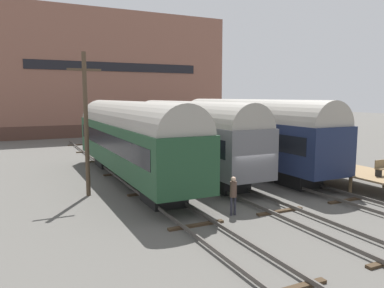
{
  "coord_description": "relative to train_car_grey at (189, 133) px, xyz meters",
  "views": [
    {
      "loc": [
        -11.39,
        -16.83,
        5.52
      ],
      "look_at": [
        0.0,
        6.72,
        2.2
      ],
      "focal_mm": 35.0,
      "sensor_mm": 36.0,
      "label": 1
    }
  ],
  "objects": [
    {
      "name": "utility_pole",
      "position": [
        -7.71,
        -3.01,
        1.16
      ],
      "size": [
        1.8,
        0.24,
        7.92
      ],
      "color": "#473828",
      "rests_on": "ground"
    },
    {
      "name": "person_worker",
      "position": [
        -2.27,
        -9.55,
        -1.84
      ],
      "size": [
        0.32,
        0.32,
        1.84
      ],
      "color": "#282833",
      "rests_on": "ground"
    },
    {
      "name": "warehouse_building",
      "position": [
        2.1,
        33.92,
        5.75
      ],
      "size": [
        33.74,
        12.19,
        17.42
      ],
      "color": "#4F342A",
      "rests_on": "ground"
    },
    {
      "name": "track_right",
      "position": [
        4.5,
        -7.16,
        -2.82
      ],
      "size": [
        2.6,
        60.0,
        0.26
      ],
      "color": "#4C4742",
      "rests_on": "ground"
    },
    {
      "name": "track_middle",
      "position": [
        0.0,
        -7.16,
        -2.82
      ],
      "size": [
        2.6,
        60.0,
        0.26
      ],
      "color": "#4C4742",
      "rests_on": "ground"
    },
    {
      "name": "track_left",
      "position": [
        -4.5,
        -7.16,
        -2.82
      ],
      "size": [
        2.6,
        60.0,
        0.26
      ],
      "color": "#4C4742",
      "rests_on": "ground"
    },
    {
      "name": "train_car_green",
      "position": [
        -4.5,
        -0.45,
        0.01
      ],
      "size": [
        3.11,
        18.09,
        5.24
      ],
      "color": "black",
      "rests_on": "ground"
    },
    {
      "name": "ground_plane",
      "position": [
        0.0,
        -7.16,
        -2.96
      ],
      "size": [
        200.0,
        200.0,
        0.0
      ],
      "primitive_type": "plane",
      "color": "#56544F"
    },
    {
      "name": "station_platform",
      "position": [
        7.41,
        -9.05,
        -1.99
      ],
      "size": [
        3.2,
        11.28,
        1.05
      ],
      "color": "#8C704C",
      "rests_on": "ground"
    },
    {
      "name": "train_car_grey",
      "position": [
        0.0,
        0.0,
        0.0
      ],
      "size": [
        2.97,
        16.23,
        5.2
      ],
      "color": "black",
      "rests_on": "ground"
    },
    {
      "name": "train_car_navy",
      "position": [
        4.5,
        -0.88,
        0.06
      ],
      "size": [
        3.12,
        16.8,
        5.33
      ],
      "color": "black",
      "rests_on": "ground"
    }
  ]
}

